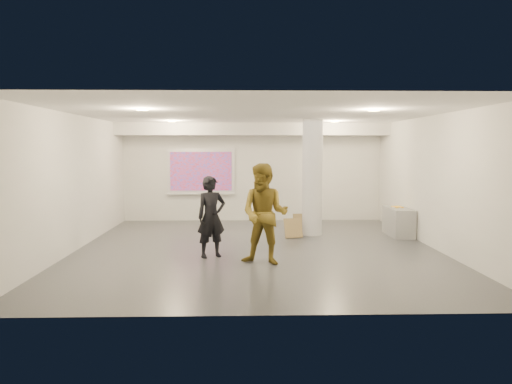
{
  "coord_description": "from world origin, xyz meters",
  "views": [
    {
      "loc": [
        -0.31,
        -11.05,
        2.25
      ],
      "look_at": [
        0.0,
        0.4,
        1.25
      ],
      "focal_mm": 35.0,
      "sensor_mm": 36.0,
      "label": 1
    }
  ],
  "objects_px": {
    "projection_screen": "(201,172)",
    "man": "(265,214)",
    "credenza": "(399,222)",
    "column": "(312,178)",
    "woman": "(211,217)"
  },
  "relations": [
    {
      "from": "projection_screen",
      "to": "man",
      "type": "distance_m",
      "value": 6.21
    },
    {
      "from": "projection_screen",
      "to": "woman",
      "type": "xyz_separation_m",
      "value": [
        0.64,
        -5.27,
        -0.69
      ]
    },
    {
      "from": "projection_screen",
      "to": "credenza",
      "type": "xyz_separation_m",
      "value": [
        5.32,
        -2.85,
        -1.17
      ]
    },
    {
      "from": "column",
      "to": "woman",
      "type": "xyz_separation_m",
      "value": [
        -2.46,
        -2.62,
        -0.66
      ]
    },
    {
      "from": "column",
      "to": "woman",
      "type": "relative_size",
      "value": 1.78
    },
    {
      "from": "man",
      "to": "column",
      "type": "bearing_deg",
      "value": 85.74
    },
    {
      "from": "credenza",
      "to": "man",
      "type": "xyz_separation_m",
      "value": [
        -3.6,
        -3.08,
        0.62
      ]
    },
    {
      "from": "column",
      "to": "credenza",
      "type": "relative_size",
      "value": 2.42
    },
    {
      "from": "credenza",
      "to": "woman",
      "type": "height_order",
      "value": "woman"
    },
    {
      "from": "credenza",
      "to": "woman",
      "type": "bearing_deg",
      "value": -152.28
    },
    {
      "from": "credenza",
      "to": "woman",
      "type": "distance_m",
      "value": 5.29
    },
    {
      "from": "projection_screen",
      "to": "woman",
      "type": "distance_m",
      "value": 5.35
    },
    {
      "from": "projection_screen",
      "to": "man",
      "type": "height_order",
      "value": "projection_screen"
    },
    {
      "from": "credenza",
      "to": "projection_screen",
      "type": "bearing_deg",
      "value": 152.2
    },
    {
      "from": "projection_screen",
      "to": "man",
      "type": "relative_size",
      "value": 1.07
    }
  ]
}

